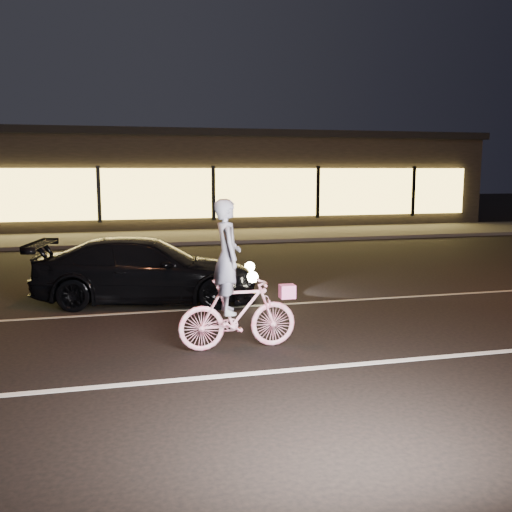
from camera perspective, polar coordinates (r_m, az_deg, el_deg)
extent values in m
plane|color=black|center=(9.44, 11.31, -7.22)|extent=(90.00, 90.00, 0.00)
cube|color=silver|center=(8.17, 15.85, -9.87)|extent=(60.00, 0.12, 0.01)
cube|color=gray|center=(11.22, 6.96, -4.55)|extent=(60.00, 0.10, 0.01)
cube|color=#383533|center=(21.70, -3.43, 2.03)|extent=(30.00, 4.00, 0.12)
cube|color=black|center=(27.48, -5.78, 7.45)|extent=(25.00, 8.00, 4.00)
cube|color=black|center=(27.52, -5.84, 11.72)|extent=(25.40, 8.40, 0.30)
cube|color=#FDD258|center=(23.45, -4.32, 6.29)|extent=(23.00, 0.15, 2.00)
cube|color=black|center=(23.04, -15.44, 5.97)|extent=(0.15, 0.08, 2.20)
cube|color=black|center=(23.37, -4.28, 6.29)|extent=(0.15, 0.08, 2.20)
cube|color=black|center=(24.53, 6.20, 6.37)|extent=(0.15, 0.08, 2.20)
cube|color=black|center=(26.41, 15.46, 6.27)|extent=(0.15, 0.08, 2.20)
imported|color=#FF3B75|center=(8.17, -1.83, -5.81)|extent=(1.71, 0.48, 1.03)
imported|color=silver|center=(7.98, -2.89, -0.06)|extent=(0.39, 0.59, 1.62)
cube|color=#FF49BA|center=(8.29, 3.14, -3.56)|extent=(0.22, 0.18, 0.20)
imported|color=black|center=(11.25, -10.92, -1.40)|extent=(4.52, 2.50, 1.24)
sphere|color=#FFF2BF|center=(11.74, -0.63, -1.09)|extent=(0.21, 0.21, 0.21)
sphere|color=#FFF2BF|center=(10.62, -0.34, -2.13)|extent=(0.21, 0.21, 0.21)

